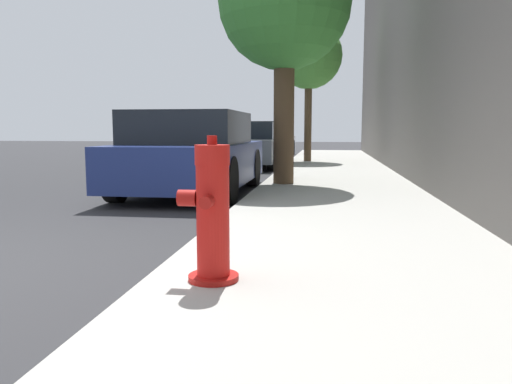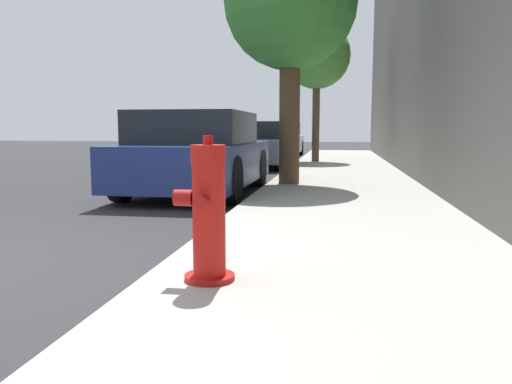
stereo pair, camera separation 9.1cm
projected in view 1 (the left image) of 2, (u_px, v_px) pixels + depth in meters
sidewalk_slab at (353, 285)px, 3.24m from camera, size 2.66×40.00×0.12m
fire_hydrant at (212, 215)px, 3.10m from camera, size 0.38×0.40×0.91m
parked_car_near at (192, 154)px, 8.28m from camera, size 1.88×3.89×1.35m
parked_car_mid at (250, 145)px, 14.23m from camera, size 1.75×3.99×1.26m
parked_car_far at (269, 140)px, 19.89m from camera, size 1.87×4.09×1.38m
street_tree_near at (285, 5)px, 8.45m from camera, size 2.26×2.26×4.21m
street_tree_far at (309, 56)px, 14.71m from camera, size 1.97×1.97×4.10m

